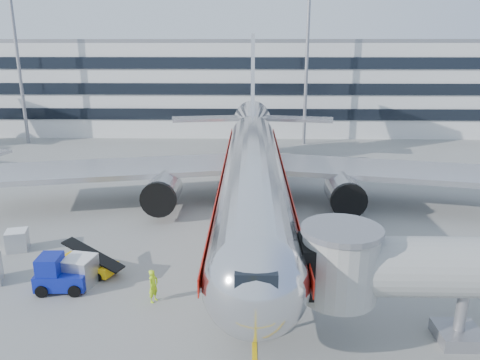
{
  "coord_description": "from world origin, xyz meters",
  "views": [
    {
      "loc": [
        -0.29,
        -29.17,
        14.74
      ],
      "look_at": [
        -1.1,
        7.89,
        4.0
      ],
      "focal_mm": 35.0,
      "sensor_mm": 36.0,
      "label": 1
    }
  ],
  "objects_px": {
    "main_jet": "(253,166)",
    "belt_loader": "(87,264)",
    "cargo_container_front": "(80,271)",
    "baggage_tug": "(59,275)",
    "ramp_worker": "(153,286)",
    "cargo_container_left": "(17,240)"
  },
  "relations": [
    {
      "from": "belt_loader",
      "to": "baggage_tug",
      "type": "height_order",
      "value": "baggage_tug"
    },
    {
      "from": "ramp_worker",
      "to": "cargo_container_front",
      "type": "bearing_deg",
      "value": 94.83
    },
    {
      "from": "main_jet",
      "to": "belt_loader",
      "type": "xyz_separation_m",
      "value": [
        -11.19,
        -12.55,
        -3.64
      ]
    },
    {
      "from": "belt_loader",
      "to": "ramp_worker",
      "type": "xyz_separation_m",
      "value": [
        5.22,
        -3.64,
        0.42
      ]
    },
    {
      "from": "cargo_container_left",
      "to": "main_jet",
      "type": "bearing_deg",
      "value": 27.63
    },
    {
      "from": "cargo_container_front",
      "to": "ramp_worker",
      "type": "xyz_separation_m",
      "value": [
        5.06,
        -1.93,
        0.07
      ]
    },
    {
      "from": "main_jet",
      "to": "cargo_container_front",
      "type": "distance_m",
      "value": 18.32
    },
    {
      "from": "main_jet",
      "to": "belt_loader",
      "type": "bearing_deg",
      "value": -131.7
    },
    {
      "from": "main_jet",
      "to": "cargo_container_front",
      "type": "bearing_deg",
      "value": -127.73
    },
    {
      "from": "belt_loader",
      "to": "cargo_container_left",
      "type": "bearing_deg",
      "value": 152.11
    },
    {
      "from": "baggage_tug",
      "to": "cargo_container_front",
      "type": "relative_size",
      "value": 1.51
    },
    {
      "from": "cargo_container_left",
      "to": "ramp_worker",
      "type": "height_order",
      "value": "ramp_worker"
    },
    {
      "from": "belt_loader",
      "to": "cargo_container_front",
      "type": "xyz_separation_m",
      "value": [
        0.16,
        -1.7,
        0.35
      ]
    },
    {
      "from": "main_jet",
      "to": "baggage_tug",
      "type": "bearing_deg",
      "value": -128.98
    },
    {
      "from": "baggage_tug",
      "to": "cargo_container_left",
      "type": "xyz_separation_m",
      "value": [
        -5.43,
        5.79,
        -0.22
      ]
    },
    {
      "from": "ramp_worker",
      "to": "cargo_container_left",
      "type": "bearing_deg",
      "value": 84.56
    },
    {
      "from": "belt_loader",
      "to": "cargo_container_front",
      "type": "relative_size",
      "value": 2.14
    },
    {
      "from": "main_jet",
      "to": "belt_loader",
      "type": "relative_size",
      "value": 11.46
    },
    {
      "from": "cargo_container_left",
      "to": "belt_loader",
      "type": "bearing_deg",
      "value": -27.89
    },
    {
      "from": "main_jet",
      "to": "cargo_container_front",
      "type": "xyz_separation_m",
      "value": [
        -11.03,
        -14.26,
        -3.29
      ]
    },
    {
      "from": "belt_loader",
      "to": "main_jet",
      "type": "bearing_deg",
      "value": 48.3
    },
    {
      "from": "main_jet",
      "to": "baggage_tug",
      "type": "distance_m",
      "value": 19.53
    }
  ]
}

